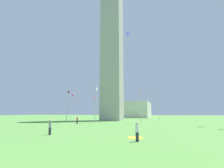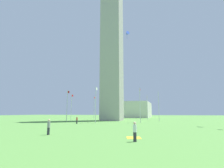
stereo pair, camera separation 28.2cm
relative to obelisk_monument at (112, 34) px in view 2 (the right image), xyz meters
name	(u,v)px [view 2 (the right image)]	position (x,y,z in m)	size (l,w,h in m)	color
ground_plane	(112,121)	(0.00, 0.00, -29.01)	(260.00, 260.00, 0.00)	#548C3D
obelisk_monument	(112,34)	(0.00, 0.00, 0.00)	(6.38, 6.38, 58.02)	#A8A399
flagpole_n	(122,107)	(14.57, 0.00, -24.21)	(1.12, 0.14, 8.80)	silver
flagpole_ne	(94,107)	(10.32, 10.27, -24.21)	(1.12, 0.14, 8.80)	silver
flagpole_e	(71,106)	(0.06, 14.52, -24.21)	(1.12, 0.14, 8.80)	silver
flagpole_se	(67,104)	(-10.21, 10.27, -24.21)	(1.12, 0.14, 8.80)	silver
flagpole_s	(96,103)	(-14.46, 0.00, -24.21)	(1.12, 0.14, 8.80)	silver
flagpole_sw	(140,103)	(-10.21, -10.27, -24.21)	(1.12, 0.14, 8.80)	silver
flagpole_w	(159,105)	(0.06, -14.52, -24.21)	(1.12, 0.14, 8.80)	silver
flagpole_nw	(147,106)	(10.32, -10.27, -24.21)	(1.12, 0.14, 8.80)	silver
person_white_shirt	(135,132)	(-39.86, -13.47, -28.16)	(0.32, 0.32, 1.70)	#2D2D38
person_gray_shirt	(49,127)	(-37.72, -3.31, -28.13)	(0.32, 0.32, 1.76)	#2D2D38
person_red_shirt	(77,120)	(-18.36, 2.98, -28.22)	(0.32, 0.32, 1.60)	#2D2D38
kite_blue_delta	(127,34)	(-6.19, -6.41, -3.35)	(1.71, 1.70, 2.26)	blue
distant_building	(134,110)	(42.66, -0.03, -25.05)	(28.40, 17.59, 7.92)	beige
picnic_blanket_near_first_person	(134,138)	(-37.45, -12.97, -29.00)	(1.80, 1.40, 0.01)	yellow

